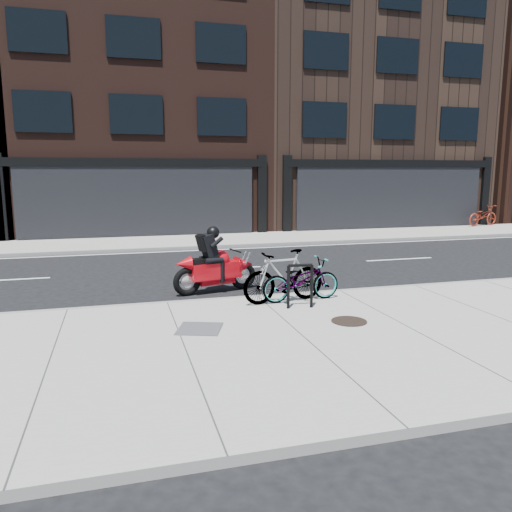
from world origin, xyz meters
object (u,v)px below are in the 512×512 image
object	(u,v)px
bike_rack	(300,282)
manhole_cover	(349,321)
bicycle_front	(301,280)
bicycle_far	(483,216)
bicycle_rear	(284,276)
motorcycle	(219,265)
utility_grate	(200,329)

from	to	relation	value
bike_rack	manhole_cover	size ratio (longest dim) A/B	1.39
bicycle_front	manhole_cover	distance (m)	1.76
bicycle_front	bicycle_far	distance (m)	18.37
manhole_cover	bicycle_far	bearing A→B (deg)	43.64
bicycle_rear	motorcycle	xyz separation A→B (m)	(-1.04, 1.81, -0.04)
motorcycle	manhole_cover	distance (m)	3.93
motorcycle	bicycle_far	size ratio (longest dim) A/B	1.07
bike_rack	bicycle_rear	bearing A→B (deg)	107.27
bike_rack	motorcycle	world-z (taller)	motorcycle
bicycle_rear	motorcycle	world-z (taller)	motorcycle
bicycle_rear	motorcycle	distance (m)	2.08
manhole_cover	bicycle_front	bearing A→B (deg)	101.19
bicycle_front	bicycle_far	xyz separation A→B (m)	(14.24, 11.60, 0.06)
motorcycle	utility_grate	size ratio (longest dim) A/B	2.84
motorcycle	bicycle_far	world-z (taller)	motorcycle
bicycle_front	bicycle_rear	distance (m)	0.40
bike_rack	motorcycle	bearing A→B (deg)	117.22
motorcycle	bike_rack	bearing A→B (deg)	-75.85
manhole_cover	utility_grate	distance (m)	2.76
bike_rack	motorcycle	xyz separation A→B (m)	(-1.20, 2.34, -0.01)
bicycle_rear	bicycle_far	bearing A→B (deg)	119.84
bicycle_far	manhole_cover	bearing A→B (deg)	120.80
bicycle_front	motorcycle	world-z (taller)	motorcycle
manhole_cover	utility_grate	bearing A→B (deg)	173.75
bicycle_front	utility_grate	world-z (taller)	bicycle_front
bicycle_front	bike_rack	bearing A→B (deg)	153.04
bicycle_front	utility_grate	xyz separation A→B (m)	(-2.42, -1.37, -0.46)
bicycle_far	manhole_cover	xyz separation A→B (m)	(-13.91, -13.27, -0.51)
utility_grate	motorcycle	bearing A→B (deg)	72.64
bike_rack	bicycle_far	world-z (taller)	bicycle_far
bike_rack	utility_grate	xyz separation A→B (m)	(-2.20, -0.83, -0.53)
motorcycle	bicycle_far	distance (m)	18.48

